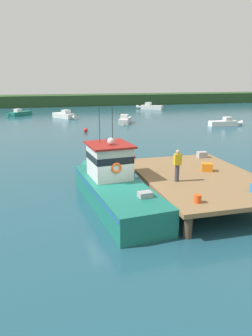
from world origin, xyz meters
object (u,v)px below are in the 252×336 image
bait_bucket (198,199)px  moored_boat_far_right (19,113)px  moored_boat_near_channel (65,115)px  moored_boat_mid_harbor (150,107)px  mooring_buoy_channel_marker (86,130)px  mooring_buoy_outer (132,158)px  crate_stack_mid_dock (207,167)px  main_fishing_boat (113,184)px  moored_boat_off_the_point (225,123)px  moored_boat_far_left (125,120)px  crate_stack_near_edge (202,155)px  deckhand_by_the_boat (177,165)px

bait_bucket → moored_boat_far_right: bait_bucket is taller
moored_boat_near_channel → moored_boat_mid_harbor: bearing=30.6°
mooring_buoy_channel_marker → mooring_buoy_outer: bearing=-83.7°
crate_stack_mid_dock → moored_boat_near_channel: bearing=97.7°
main_fishing_boat → moored_boat_off_the_point: 30.86m
moored_boat_far_left → mooring_buoy_channel_marker: 8.86m
crate_stack_near_edge → crate_stack_mid_dock: bearing=-113.0°
main_fishing_boat → moored_boat_mid_harbor: size_ratio=1.99×
crate_stack_near_edge → mooring_buoy_channel_marker: crate_stack_near_edge is taller
moored_boat_near_channel → bait_bucket: bearing=-86.9°
moored_boat_mid_harbor → moored_boat_near_channel: bearing=-149.4°
crate_stack_mid_dock → mooring_buoy_channel_marker: size_ratio=1.19×
moored_boat_off_the_point → mooring_buoy_channel_marker: bearing=-178.9°
deckhand_by_the_boat → mooring_buoy_outer: (0.29, 9.06, -1.81)m
deckhand_by_the_boat → crate_stack_near_edge: bearing=49.2°
crate_stack_mid_dock → mooring_buoy_channel_marker: 22.58m
main_fishing_boat → moored_boat_far_left: bearing=74.1°
mooring_buoy_outer → mooring_buoy_channel_marker: bearing=96.3°
bait_bucket → mooring_buoy_channel_marker: bait_bucket is taller
crate_stack_mid_dock → mooring_buoy_outer: crate_stack_mid_dock is taller
bait_bucket → moored_boat_far_left: size_ratio=0.07×
deckhand_by_the_boat → moored_boat_mid_harbor: 50.96m
moored_boat_off_the_point → crate_stack_near_edge: bearing=-125.2°
moored_boat_far_left → mooring_buoy_channel_marker: (-6.41, -6.10, -0.19)m
crate_stack_near_edge → mooring_buoy_outer: (-3.34, 4.85, -1.15)m
main_fishing_boat → mooring_buoy_channel_marker: bearing=85.5°
deckhand_by_the_boat → moored_boat_mid_harbor: (15.43, 48.54, -1.58)m
moored_boat_far_left → moored_boat_mid_harbor: 21.55m
bait_bucket → moored_boat_far_right: 47.09m
moored_boat_off_the_point → mooring_buoy_channel_marker: 18.82m
deckhand_by_the_boat → mooring_buoy_outer: 9.24m
crate_stack_near_edge → moored_boat_near_channel: crate_stack_near_edge is taller
bait_bucket → moored_boat_off_the_point: 32.21m
moored_boat_mid_harbor → crate_stack_near_edge: bearing=-104.9°
bait_bucket → moored_boat_near_channel: bearing=93.1°
moored_boat_far_left → mooring_buoy_channel_marker: size_ratio=9.99×
moored_boat_far_right → mooring_buoy_outer: moored_boat_far_right is taller
moored_boat_far_left → mooring_buoy_outer: bearing=-103.2°
moored_boat_far_left → moored_boat_off_the_point: bearing=-24.8°
moored_boat_far_left → moored_boat_near_channel: size_ratio=1.00×
moored_boat_near_channel → mooring_buoy_channel_marker: moored_boat_near_channel is taller
moored_boat_mid_harbor → main_fishing_boat: bearing=-111.2°
crate_stack_near_edge → moored_boat_mid_harbor: crate_stack_near_edge is taller
crate_stack_mid_dock → moored_boat_far_left: crate_stack_mid_dock is taller
crate_stack_mid_dock → moored_boat_far_right: crate_stack_mid_dock is taller
main_fishing_boat → moored_boat_off_the_point: size_ratio=2.13×
crate_stack_near_edge → moored_boat_near_channel: size_ratio=0.12×
bait_bucket → moored_boat_off_the_point: size_ratio=0.07×
crate_stack_near_edge → moored_boat_off_the_point: 24.11m
deckhand_by_the_boat → moored_boat_off_the_point: bearing=53.8°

